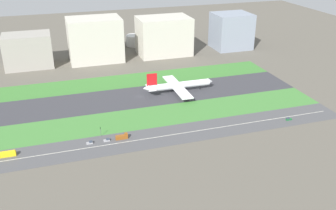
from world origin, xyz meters
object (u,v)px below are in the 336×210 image
(airliner, at_px, (177,85))
(truck_0, at_px, (122,137))
(bus_0, at_px, (6,154))
(fuel_tank_centre, at_px, (115,41))
(terminal_building, at_px, (28,51))
(car_2, at_px, (107,140))
(office_tower, at_px, (164,36))
(car_0, at_px, (90,143))
(car_1, at_px, (289,119))
(fuel_tank_east, at_px, (135,40))
(hangar_building, at_px, (95,40))
(traffic_light, at_px, (101,131))
(fuel_tank_west, at_px, (91,43))
(cargo_warehouse, at_px, (231,31))

(airliner, bearing_deg, truck_0, -133.13)
(bus_0, height_order, fuel_tank_centre, fuel_tank_centre)
(terminal_building, xyz_separation_m, fuel_tank_centre, (99.58, 45.00, -9.77))
(truck_0, relative_size, fuel_tank_centre, 0.48)
(car_2, xyz_separation_m, office_tower, (96.66, 182.00, 20.33))
(car_0, xyz_separation_m, truck_0, (21.92, -0.00, 0.75))
(car_1, xyz_separation_m, fuel_tank_east, (-63.75, 237.00, 5.68))
(hangar_building, height_order, office_tower, hangar_building)
(car_2, bearing_deg, fuel_tank_east, 72.30)
(car_2, bearing_deg, truck_0, -0.00)
(hangar_building, xyz_separation_m, office_tower, (77.99, 0.00, -2.08))
(terminal_building, relative_size, hangar_building, 0.85)
(airliner, xyz_separation_m, car_1, (62.11, -78.00, -5.31))
(bus_0, distance_m, traffic_light, 61.64)
(truck_0, xyz_separation_m, car_1, (125.81, -10.00, -0.75))
(airliner, xyz_separation_m, car_0, (-85.62, -68.00, -5.31))
(car_2, xyz_separation_m, car_1, (136.21, -10.00, 0.00))
(truck_0, height_order, fuel_tank_east, fuel_tank_east)
(bus_0, relative_size, car_0, 2.64)
(car_0, bearing_deg, fuel_tank_east, 69.70)
(bus_0, relative_size, traffic_light, 1.61)
(truck_0, distance_m, car_2, 10.43)
(bus_0, xyz_separation_m, fuel_tank_centre, (112.45, 227.00, 5.66))
(car_2, relative_size, fuel_tank_west, 0.20)
(car_1, xyz_separation_m, fuel_tank_centre, (-87.73, 237.00, 6.55))
(truck_0, distance_m, car_1, 126.21)
(cargo_warehouse, bearing_deg, bus_0, -143.47)
(hangar_building, bearing_deg, cargo_warehouse, 0.00)
(cargo_warehouse, bearing_deg, car_0, -136.72)
(terminal_building, height_order, fuel_tank_west, terminal_building)
(car_2, xyz_separation_m, hangar_building, (18.67, 182.00, 22.40))
(traffic_light, bearing_deg, truck_0, -31.02)
(fuel_tank_east, bearing_deg, fuel_tank_centre, 180.00)
(car_1, distance_m, fuel_tank_centre, 252.80)
(airliner, distance_m, fuel_tank_centre, 161.06)
(car_1, distance_m, office_tower, 197.08)
(traffic_light, relative_size, hangar_building, 0.13)
(hangar_building, bearing_deg, car_2, -95.86)
(car_1, height_order, traffic_light, traffic_light)
(bus_0, height_order, office_tower, office_tower)
(terminal_building, relative_size, fuel_tank_east, 2.28)
(bus_0, height_order, car_1, bus_0)
(office_tower, relative_size, cargo_warehouse, 1.35)
(hangar_building, distance_m, fuel_tank_east, 72.09)
(hangar_building, bearing_deg, traffic_light, -97.07)
(traffic_light, distance_m, fuel_tank_east, 231.62)
(car_1, distance_m, cargo_warehouse, 198.33)
(bus_0, relative_size, car_2, 2.64)
(car_1, distance_m, fuel_tank_east, 245.49)
(car_0, bearing_deg, cargo_warehouse, 43.28)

